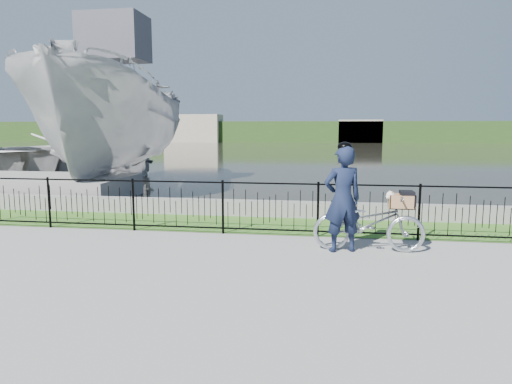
% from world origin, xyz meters
% --- Properties ---
extents(ground, '(120.00, 120.00, 0.00)m').
position_xyz_m(ground, '(0.00, 0.00, 0.00)').
color(ground, gray).
rests_on(ground, ground).
extents(grass_strip, '(60.00, 2.00, 0.01)m').
position_xyz_m(grass_strip, '(0.00, 2.60, 0.00)').
color(grass_strip, '#396820').
rests_on(grass_strip, ground).
extents(water, '(120.00, 120.00, 0.00)m').
position_xyz_m(water, '(0.00, 33.00, 0.00)').
color(water, '#29281F').
rests_on(water, ground).
extents(quay_wall, '(60.00, 0.30, 0.40)m').
position_xyz_m(quay_wall, '(0.00, 3.60, 0.20)').
color(quay_wall, slate).
rests_on(quay_wall, ground).
extents(fence, '(14.00, 0.06, 1.15)m').
position_xyz_m(fence, '(0.00, 1.60, 0.58)').
color(fence, black).
rests_on(fence, ground).
extents(far_treeline, '(120.00, 6.00, 3.00)m').
position_xyz_m(far_treeline, '(0.00, 60.00, 1.50)').
color(far_treeline, '#274319').
rests_on(far_treeline, ground).
extents(far_building_left, '(8.00, 4.00, 4.00)m').
position_xyz_m(far_building_left, '(-18.00, 58.00, 2.00)').
color(far_building_left, '#9D947E').
rests_on(far_building_left, ground).
extents(far_building_right, '(6.00, 3.00, 3.20)m').
position_xyz_m(far_building_right, '(6.00, 58.50, 1.60)').
color(far_building_right, '#9D947E').
rests_on(far_building_right, ground).
extents(bicycle_rig, '(2.00, 0.70, 1.14)m').
position_xyz_m(bicycle_rig, '(1.94, 0.66, 0.53)').
color(bicycle_rig, '#AAB0B6').
rests_on(bicycle_rig, ground).
extents(cyclist, '(0.81, 0.66, 2.00)m').
position_xyz_m(cyclist, '(1.45, 0.56, 0.98)').
color(cyclist, black).
rests_on(cyclist, ground).
extents(boat_near, '(5.93, 11.83, 6.17)m').
position_xyz_m(boat_near, '(-6.36, 8.13, 2.27)').
color(boat_near, '#AFAFAF').
rests_on(boat_near, water).
extents(boat_far, '(7.46, 9.96, 1.96)m').
position_xyz_m(boat_far, '(-13.38, 11.94, 0.98)').
color(boat_far, '#AFAFAF').
rests_on(boat_far, water).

